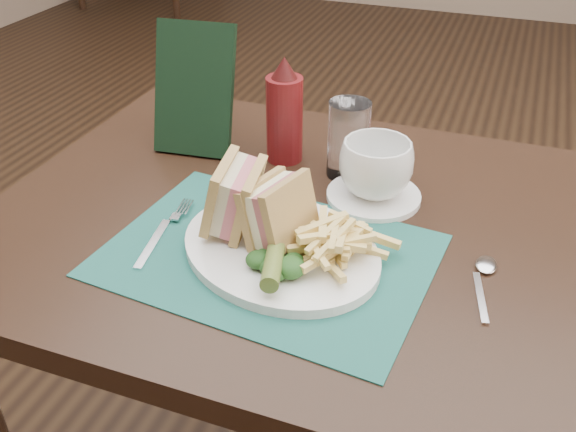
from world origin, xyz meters
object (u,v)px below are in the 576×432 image
at_px(saucer, 373,196).
at_px(ketchup_bottle, 284,110).
at_px(coffee_cup, 376,168).
at_px(sandwich_half_b, 266,206).
at_px(check_presenter, 194,89).
at_px(placemat, 268,255).
at_px(table_main, 285,380).
at_px(sandwich_half_a, 220,194).
at_px(plate, 281,250).
at_px(drinking_glass, 348,140).

height_order(saucer, ketchup_bottle, ketchup_bottle).
bearing_deg(ketchup_bottle, coffee_cup, -23.66).
xyz_separation_m(sandwich_half_b, check_presenter, (-0.23, 0.24, 0.05)).
distance_m(placemat, ketchup_bottle, 0.31).
distance_m(table_main, saucer, 0.41).
bearing_deg(sandwich_half_b, sandwich_half_a, -163.63).
xyz_separation_m(sandwich_half_a, ketchup_bottle, (0.00, 0.26, 0.02)).
relative_size(plate, ketchup_bottle, 1.61).
height_order(sandwich_half_a, ketchup_bottle, ketchup_bottle).
distance_m(table_main, sandwich_half_b, 0.45).
xyz_separation_m(sandwich_half_a, check_presenter, (-0.16, 0.24, 0.04)).
height_order(plate, sandwich_half_a, sandwich_half_a).
xyz_separation_m(placemat, saucer, (0.10, 0.20, 0.00)).
bearing_deg(coffee_cup, drinking_glass, 134.81).
bearing_deg(ketchup_bottle, sandwich_half_a, -90.38).
distance_m(sandwich_half_a, drinking_glass, 0.27).
bearing_deg(table_main, coffee_cup, 35.36).
relative_size(placemat, sandwich_half_a, 4.21).
relative_size(sandwich_half_a, sandwich_half_b, 1.08).
bearing_deg(sandwich_half_b, placemat, -49.63).
bearing_deg(ketchup_bottle, placemat, -74.09).
relative_size(placemat, check_presenter, 1.93).
relative_size(table_main, drinking_glass, 6.92).
bearing_deg(table_main, saucer, 35.36).
bearing_deg(plate, ketchup_bottle, 134.11).
bearing_deg(coffee_cup, plate, -113.90).
bearing_deg(coffee_cup, check_presenter, 168.99).
height_order(table_main, coffee_cup, coffee_cup).
distance_m(table_main, check_presenter, 0.56).
xyz_separation_m(table_main, coffee_cup, (0.12, 0.08, 0.43)).
bearing_deg(ketchup_bottle, drinking_glass, -7.92).
bearing_deg(check_presenter, coffee_cup, -16.89).
bearing_deg(coffee_cup, saucer, 0.00).
bearing_deg(table_main, ketchup_bottle, 110.64).
height_order(saucer, drinking_glass, drinking_glass).
bearing_deg(drinking_glass, sandwich_half_a, -116.74).
xyz_separation_m(sandwich_half_b, ketchup_bottle, (-0.07, 0.26, 0.03)).
bearing_deg(drinking_glass, coffee_cup, -45.19).
distance_m(placemat, plate, 0.02).
xyz_separation_m(sandwich_half_a, drinking_glass, (0.12, 0.24, -0.01)).
xyz_separation_m(table_main, plate, (0.03, -0.11, 0.38)).
height_order(coffee_cup, drinking_glass, drinking_glass).
relative_size(sandwich_half_a, check_presenter, 0.46).
height_order(plate, sandwich_half_b, sandwich_half_b).
distance_m(coffee_cup, ketchup_bottle, 0.20).
bearing_deg(plate, coffee_cup, 90.79).
distance_m(sandwich_half_b, drinking_glass, 0.24).
height_order(placemat, coffee_cup, coffee_cup).
relative_size(placemat, plate, 1.48).
height_order(sandwich_half_b, drinking_glass, drinking_glass).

